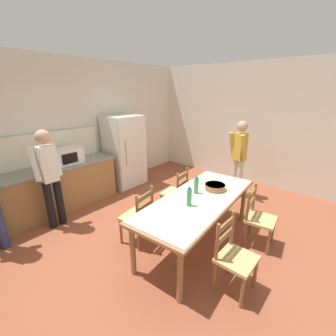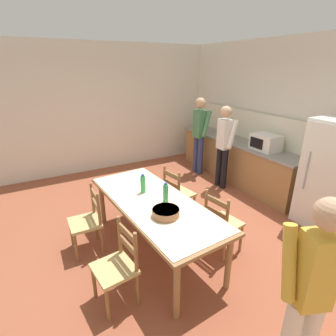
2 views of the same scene
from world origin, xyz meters
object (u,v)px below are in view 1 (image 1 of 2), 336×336
Objects in this scene: person_by_table at (239,155)px; chair_side_near_left at (234,257)px; chair_side_far_right at (176,193)px; person_at_counter at (49,175)px; serving_bowl at (215,187)px; chair_side_far_left at (138,216)px; dining_table at (199,202)px; microwave at (68,156)px; chair_side_near_right at (258,218)px; bottle_near_centre at (189,197)px; refrigerator at (125,151)px; bottle_off_centre at (196,185)px.

chair_side_near_left is at bearing 44.84° from person_by_table.
chair_side_near_left and chair_side_far_right have the same top height.
serving_bowl is at bearing -144.03° from person_at_counter.
person_by_table reaches higher than chair_side_far_left.
dining_table is 1.41× the size of person_by_table.
serving_bowl is at bearing 133.15° from chair_side_far_left.
chair_side_near_right is (1.16, -3.36, -0.60)m from microwave.
bottle_near_centre is 0.30× the size of chair_side_near_right.
serving_bowl is at bearing 32.45° from person_by_table.
chair_side_near_left is 3.05m from person_at_counter.
person_by_table reaches higher than serving_bowl.
chair_side_far_left reaches higher than dining_table.
chair_side_far_left is (-0.11, 1.48, 0.00)m from chair_side_near_left.
chair_side_near_left is 0.54× the size of person_at_counter.
serving_bowl is 0.90m from chair_side_far_right.
bottle_near_centre is 0.84× the size of serving_bowl.
chair_side_far_left is (-0.56, 0.70, -0.25)m from dining_table.
refrigerator is at bearing 73.22° from dining_table.
chair_side_near_right is at bearing 55.99° from person_by_table.
microwave reaches higher than dining_table.
bottle_off_centre reaches higher than chair_side_near_left.
person_by_table reaches higher than bottle_off_centre.
dining_table is 8.65× the size of bottle_off_centre.
chair_side_near_right is (0.85, -0.68, -0.45)m from bottle_near_centre.
person_at_counter is (-1.97, -0.50, 0.10)m from refrigerator.
person_at_counter is at bearing 105.07° from chair_side_near_left.
chair_side_far_right is (0.05, 0.82, -0.38)m from serving_bowl.
bottle_off_centre is at bearing 49.24° from dining_table.
bottle_near_centre is (0.31, -2.68, -0.14)m from microwave.
chair_side_far_left is 1.00× the size of chair_side_far_right.
refrigerator is at bearing -109.22° from chair_side_far_right.
bottle_near_centre is 2.28m from person_by_table.
microwave is at bearing -48.38° from person_at_counter.
chair_side_near_right reaches higher than dining_table.
chair_side_near_left is 1.02m from chair_side_near_right.
microwave is at bearing 96.60° from bottle_near_centre.
microwave is at bearing 93.47° from chair_side_near_left.
refrigerator is 6.30× the size of bottle_near_centre.
chair_side_near_right is 1.78m from person_by_table.
chair_side_near_right and chair_side_far_left have the same top height.
chair_side_far_right is at bearing -100.36° from refrigerator.
bottle_off_centre reaches higher than chair_side_far_left.
bottle_near_centre is at bearing -157.52° from person_at_counter.
chair_side_near_left is (-1.24, -3.42, -0.41)m from refrigerator.
bottle_near_centre reaches higher than chair_side_near_left.
microwave is at bearing -98.47° from chair_side_far_left.
chair_side_near_right is 3.37m from person_at_counter.
serving_bowl reaches higher than dining_table.
person_at_counter reaches higher than bottle_near_centre.
chair_side_far_left and chair_side_far_right have the same top height.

